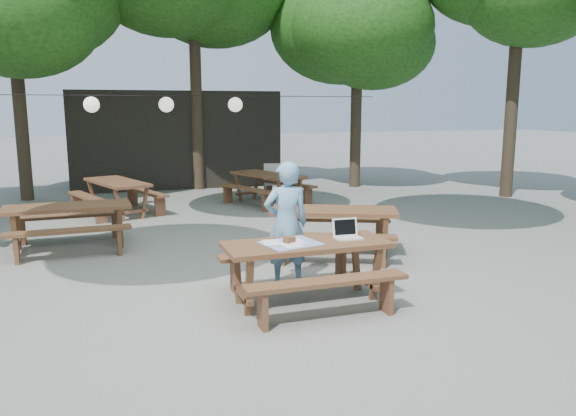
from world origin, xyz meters
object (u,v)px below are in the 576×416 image
(picnic_table_nw, at_px, (69,227))
(plastic_chair, at_px, (273,189))
(main_picnic_table, at_px, (307,271))
(woman, at_px, (286,224))

(picnic_table_nw, height_order, plastic_chair, plastic_chair)
(main_picnic_table, relative_size, picnic_table_nw, 0.99)
(picnic_table_nw, distance_m, plastic_chair, 6.13)
(plastic_chair, bearing_deg, main_picnic_table, -89.22)
(main_picnic_table, distance_m, picnic_table_nw, 4.66)
(main_picnic_table, height_order, plastic_chair, plastic_chair)
(woman, bearing_deg, plastic_chair, -102.16)
(plastic_chair, bearing_deg, picnic_table_nw, -126.03)
(main_picnic_table, distance_m, woman, 0.86)
(main_picnic_table, height_order, woman, woman)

